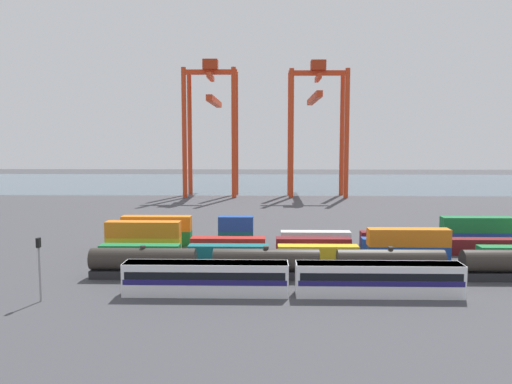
# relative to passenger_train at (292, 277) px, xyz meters

# --- Properties ---
(ground_plane) EXTENTS (420.00, 420.00, 0.00)m
(ground_plane) POSITION_rel_passenger_train_xyz_m (4.05, 58.81, -2.14)
(ground_plane) COLOR #424247
(harbour_water) EXTENTS (400.00, 110.00, 0.01)m
(harbour_water) POSITION_rel_passenger_train_xyz_m (4.05, 164.69, -2.14)
(harbour_water) COLOR #475B6B
(harbour_water) RESTS_ON ground_plane
(passenger_train) EXTENTS (39.97, 3.14, 3.90)m
(passenger_train) POSITION_rel_passenger_train_xyz_m (0.00, 0.00, 0.00)
(passenger_train) COLOR silver
(passenger_train) RESTS_ON ground_plane
(freight_tank_row) EXTENTS (63.30, 2.89, 4.35)m
(freight_tank_row) POSITION_rel_passenger_train_xyz_m (5.12, 7.25, -0.09)
(freight_tank_row) COLOR #232326
(freight_tank_row) RESTS_ON ground_plane
(signal_mast) EXTENTS (0.36, 0.60, 7.36)m
(signal_mast) POSITION_rel_passenger_train_xyz_m (-28.77, -3.09, 2.65)
(signal_mast) COLOR gray
(signal_mast) RESTS_ON ground_plane
(shipping_container_0) EXTENTS (12.10, 2.44, 2.60)m
(shipping_container_0) POSITION_rel_passenger_train_xyz_m (-22.28, 16.37, -0.84)
(shipping_container_0) COLOR #197538
(shipping_container_0) RESTS_ON ground_plane
(shipping_container_1) EXTENTS (12.10, 2.44, 2.60)m
(shipping_container_1) POSITION_rel_passenger_train_xyz_m (-8.79, 16.37, -0.84)
(shipping_container_1) COLOR #146066
(shipping_container_1) RESTS_ON ground_plane
(shipping_container_2) EXTENTS (12.10, 2.44, 2.60)m
(shipping_container_2) POSITION_rel_passenger_train_xyz_m (4.70, 16.37, -0.84)
(shipping_container_2) COLOR gold
(shipping_container_2) RESTS_ON ground_plane
(shipping_container_3) EXTENTS (12.10, 2.44, 2.60)m
(shipping_container_3) POSITION_rel_passenger_train_xyz_m (18.20, 16.37, -0.84)
(shipping_container_3) COLOR #1C4299
(shipping_container_3) RESTS_ON ground_plane
(shipping_container_4) EXTENTS (12.10, 2.44, 2.60)m
(shipping_container_4) POSITION_rel_passenger_train_xyz_m (18.20, 16.37, 1.76)
(shipping_container_4) COLOR orange
(shipping_container_4) RESTS_ON shipping_container_3
(shipping_container_5) EXTENTS (6.04, 2.44, 2.60)m
(shipping_container_5) POSITION_rel_passenger_train_xyz_m (31.69, 16.37, -0.84)
(shipping_container_5) COLOR #197538
(shipping_container_5) RESTS_ON ground_plane
(shipping_container_7) EXTENTS (12.10, 2.44, 2.60)m
(shipping_container_7) POSITION_rel_passenger_train_xyz_m (-23.21, 22.35, -0.84)
(shipping_container_7) COLOR gold
(shipping_container_7) RESTS_ON ground_plane
(shipping_container_8) EXTENTS (12.10, 2.44, 2.60)m
(shipping_container_8) POSITION_rel_passenger_train_xyz_m (-23.21, 22.35, 1.76)
(shipping_container_8) COLOR orange
(shipping_container_8) RESTS_ON shipping_container_7
(shipping_container_9) EXTENTS (12.10, 2.44, 2.60)m
(shipping_container_9) POSITION_rel_passenger_train_xyz_m (-9.33, 22.35, -0.84)
(shipping_container_9) COLOR #AD211C
(shipping_container_9) RESTS_ON ground_plane
(shipping_container_10) EXTENTS (12.10, 2.44, 2.60)m
(shipping_container_10) POSITION_rel_passenger_train_xyz_m (4.55, 22.35, -0.84)
(shipping_container_10) COLOR maroon
(shipping_container_10) RESTS_ON ground_plane
(shipping_container_11) EXTENTS (12.10, 2.44, 2.60)m
(shipping_container_11) POSITION_rel_passenger_train_xyz_m (18.43, 22.35, -0.84)
(shipping_container_11) COLOR #1C4299
(shipping_container_11) RESTS_ON ground_plane
(shipping_container_12) EXTENTS (12.10, 2.44, 2.60)m
(shipping_container_12) POSITION_rel_passenger_train_xyz_m (32.31, 22.35, -0.84)
(shipping_container_12) COLOR maroon
(shipping_container_12) RESTS_ON ground_plane
(shipping_container_14) EXTENTS (12.10, 2.44, 2.60)m
(shipping_container_14) POSITION_rel_passenger_train_xyz_m (-22.32, 28.32, -0.84)
(shipping_container_14) COLOR #197538
(shipping_container_14) RESTS_ON ground_plane
(shipping_container_15) EXTENTS (12.10, 2.44, 2.60)m
(shipping_container_15) POSITION_rel_passenger_train_xyz_m (-22.32, 28.32, 1.76)
(shipping_container_15) COLOR orange
(shipping_container_15) RESTS_ON shipping_container_14
(shipping_container_16) EXTENTS (6.04, 2.44, 2.60)m
(shipping_container_16) POSITION_rel_passenger_train_xyz_m (-8.43, 28.32, -0.84)
(shipping_container_16) COLOR #146066
(shipping_container_16) RESTS_ON ground_plane
(shipping_container_17) EXTENTS (6.04, 2.44, 2.60)m
(shipping_container_17) POSITION_rel_passenger_train_xyz_m (-8.43, 28.32, 1.76)
(shipping_container_17) COLOR #1C4299
(shipping_container_17) RESTS_ON shipping_container_16
(shipping_container_18) EXTENTS (12.10, 2.44, 2.60)m
(shipping_container_18) POSITION_rel_passenger_train_xyz_m (5.46, 28.32, -0.84)
(shipping_container_18) COLOR silver
(shipping_container_18) RESTS_ON ground_plane
(shipping_container_19) EXTENTS (12.10, 2.44, 2.60)m
(shipping_container_19) POSITION_rel_passenger_train_xyz_m (19.36, 28.32, -0.84)
(shipping_container_19) COLOR maroon
(shipping_container_19) RESTS_ON ground_plane
(shipping_container_20) EXTENTS (12.10, 2.44, 2.60)m
(shipping_container_20) POSITION_rel_passenger_train_xyz_m (33.25, 28.32, -0.84)
(shipping_container_20) COLOR #1C4299
(shipping_container_20) RESTS_ON ground_plane
(shipping_container_21) EXTENTS (12.10, 2.44, 2.60)m
(shipping_container_21) POSITION_rel_passenger_train_xyz_m (33.25, 28.32, 1.76)
(shipping_container_21) COLOR #197538
(shipping_container_21) RESTS_ON shipping_container_20
(gantry_crane_west) EXTENTS (17.45, 35.52, 44.68)m
(gantry_crane_west) POSITION_rel_passenger_train_xyz_m (-21.62, 111.28, 25.02)
(gantry_crane_west) COLOR red
(gantry_crane_west) RESTS_ON ground_plane
(gantry_crane_central) EXTENTS (19.22, 38.93, 44.28)m
(gantry_crane_central) POSITION_rel_passenger_train_xyz_m (13.45, 111.94, 25.31)
(gantry_crane_central) COLOR red
(gantry_crane_central) RESTS_ON ground_plane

